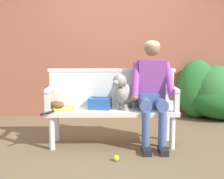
{
  "coord_description": "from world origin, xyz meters",
  "views": [
    {
      "loc": [
        -0.05,
        -3.74,
        1.28
      ],
      "look_at": [
        0.0,
        0.0,
        0.73
      ],
      "focal_mm": 47.85,
      "sensor_mm": 36.0,
      "label": 1
    }
  ],
  "objects_px": {
    "garden_bench": "(112,114)",
    "sports_bag": "(100,103)",
    "person_seated": "(152,88)",
    "tennis_racket": "(63,109)",
    "tennis_ball": "(116,158)",
    "baseball_glove": "(56,105)",
    "dog_on_bench": "(124,91)"
  },
  "relations": [
    {
      "from": "tennis_racket",
      "to": "sports_bag",
      "type": "bearing_deg",
      "value": 6.83
    },
    {
      "from": "garden_bench",
      "to": "tennis_ball",
      "type": "relative_size",
      "value": 25.01
    },
    {
      "from": "sports_bag",
      "to": "tennis_ball",
      "type": "xyz_separation_m",
      "value": [
        0.19,
        -0.57,
        -0.51
      ]
    },
    {
      "from": "garden_bench",
      "to": "person_seated",
      "type": "bearing_deg",
      "value": -1.01
    },
    {
      "from": "tennis_racket",
      "to": "baseball_glove",
      "type": "height_order",
      "value": "baseball_glove"
    },
    {
      "from": "person_seated",
      "to": "dog_on_bench",
      "type": "relative_size",
      "value": 2.94
    },
    {
      "from": "tennis_racket",
      "to": "dog_on_bench",
      "type": "bearing_deg",
      "value": 1.43
    },
    {
      "from": "dog_on_bench",
      "to": "garden_bench",
      "type": "bearing_deg",
      "value": 170.37
    },
    {
      "from": "tennis_racket",
      "to": "tennis_ball",
      "type": "relative_size",
      "value": 8.51
    },
    {
      "from": "person_seated",
      "to": "tennis_ball",
      "type": "bearing_deg",
      "value": -130.33
    },
    {
      "from": "tennis_racket",
      "to": "sports_bag",
      "type": "distance_m",
      "value": 0.48
    },
    {
      "from": "baseball_glove",
      "to": "person_seated",
      "type": "bearing_deg",
      "value": 17.78
    },
    {
      "from": "baseball_glove",
      "to": "sports_bag",
      "type": "distance_m",
      "value": 0.57
    },
    {
      "from": "dog_on_bench",
      "to": "baseball_glove",
      "type": "height_order",
      "value": "dog_on_bench"
    },
    {
      "from": "baseball_glove",
      "to": "tennis_ball",
      "type": "bearing_deg",
      "value": -18.35
    },
    {
      "from": "tennis_ball",
      "to": "person_seated",
      "type": "bearing_deg",
      "value": 49.67
    },
    {
      "from": "garden_bench",
      "to": "tennis_ball",
      "type": "height_order",
      "value": "garden_bench"
    },
    {
      "from": "baseball_glove",
      "to": "sports_bag",
      "type": "bearing_deg",
      "value": 16.26
    },
    {
      "from": "dog_on_bench",
      "to": "sports_bag",
      "type": "distance_m",
      "value": 0.35
    },
    {
      "from": "tennis_ball",
      "to": "tennis_racket",
      "type": "bearing_deg",
      "value": 142.08
    },
    {
      "from": "garden_bench",
      "to": "dog_on_bench",
      "type": "xyz_separation_m",
      "value": [
        0.16,
        -0.03,
        0.29
      ]
    },
    {
      "from": "person_seated",
      "to": "tennis_racket",
      "type": "distance_m",
      "value": 1.16
    },
    {
      "from": "person_seated",
      "to": "dog_on_bench",
      "type": "xyz_separation_m",
      "value": [
        -0.35,
        -0.02,
        -0.04
      ]
    },
    {
      "from": "person_seated",
      "to": "sports_bag",
      "type": "bearing_deg",
      "value": 178.35
    },
    {
      "from": "garden_bench",
      "to": "sports_bag",
      "type": "height_order",
      "value": "sports_bag"
    },
    {
      "from": "dog_on_bench",
      "to": "person_seated",
      "type": "bearing_deg",
      "value": 2.89
    },
    {
      "from": "dog_on_bench",
      "to": "tennis_ball",
      "type": "bearing_deg",
      "value": -102.54
    },
    {
      "from": "tennis_racket",
      "to": "baseball_glove",
      "type": "bearing_deg",
      "value": 133.94
    },
    {
      "from": "garden_bench",
      "to": "sports_bag",
      "type": "distance_m",
      "value": 0.21
    },
    {
      "from": "sports_bag",
      "to": "tennis_ball",
      "type": "bearing_deg",
      "value": -71.37
    },
    {
      "from": "tennis_racket",
      "to": "baseball_glove",
      "type": "xyz_separation_m",
      "value": [
        -0.1,
        0.1,
        0.04
      ]
    },
    {
      "from": "garden_bench",
      "to": "tennis_ball",
      "type": "distance_m",
      "value": 0.68
    }
  ]
}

